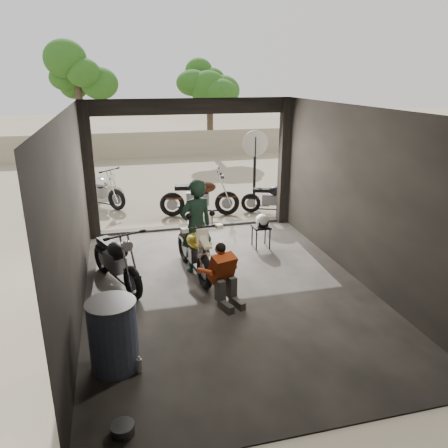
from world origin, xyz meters
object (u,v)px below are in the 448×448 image
left_bike (115,256)px  outside_bike_c (273,195)px  main_bike (194,246)px  oil_drum (113,336)px  rider (196,227)px  stool (261,229)px  sign_post (255,156)px  outside_bike_a (98,187)px  mechanic (226,277)px  helmet (262,220)px  outside_bike_b (200,193)px

left_bike → outside_bike_c: left_bike is taller
main_bike → oil_drum: main_bike is taller
main_bike → rider: (0.08, 0.12, 0.35)m
stool → sign_post: 3.41m
left_bike → outside_bike_a: size_ratio=0.98×
stool → sign_post: sign_post is taller
mechanic → helmet: bearing=40.2°
outside_bike_c → stool: bearing=176.1°
main_bike → stool: 1.97m
helmet → oil_drum: bearing=-141.9°
helmet → main_bike: bearing=-160.2°
stool → helmet: (0.02, -0.00, 0.21)m
outside_bike_b → outside_bike_a: bearing=69.3°
outside_bike_c → rider: rider is taller
mechanic → helmet: mechanic is taller
mechanic → oil_drum: (-1.84, -1.27, -0.03)m
rider → sign_post: bearing=-140.3°
left_bike → mechanic: size_ratio=1.64×
outside_bike_b → rider: size_ratio=1.02×
sign_post → left_bike: bearing=-144.1°
outside_bike_a → helmet: bearing=-95.9°
left_bike → mechanic: left_bike is taller
rider → oil_drum: 3.22m
left_bike → sign_post: 5.90m
outside_bike_a → stool: outside_bike_a is taller
rider → mechanic: rider is taller
outside_bike_b → stool: size_ratio=3.67×
stool → left_bike: bearing=-161.1°
outside_bike_b → main_bike: bearing=176.8°
main_bike → outside_bike_a: (-1.87, 5.23, 0.01)m
outside_bike_c → rider: (-2.78, -3.24, 0.41)m
stool → oil_drum: oil_drum is taller
outside_bike_b → rider: (-0.76, -3.52, 0.29)m
rider → sign_post: 4.72m
outside_bike_a → helmet: 5.58m
mechanic → stool: size_ratio=2.00×
outside_bike_c → left_bike: bearing=150.7°
left_bike → outside_bike_a: bearing=71.4°
left_bike → stool: left_bike is taller
rider → oil_drum: bearing=41.0°
stool → oil_drum: size_ratio=0.53×
main_bike → stool: size_ratio=3.38×
outside_bike_a → left_bike: bearing=-131.7°
sign_post → outside_bike_a: bearing=155.3°
outside_bike_b → outside_bike_c: 2.05m
helmet → sign_post: (0.84, 3.13, 0.84)m
oil_drum → sign_post: size_ratio=0.43×
mechanic → sign_post: 5.98m
left_bike → sign_post: (4.03, 4.21, 0.93)m
left_bike → outside_bike_b: (2.31, 3.75, 0.07)m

